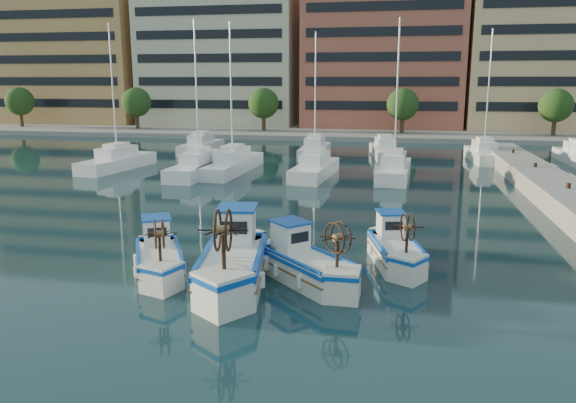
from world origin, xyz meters
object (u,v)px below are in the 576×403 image
(fishing_boat_a, at_px, (159,255))
(fishing_boat_c, at_px, (306,262))
(fishing_boat_b, at_px, (234,260))
(fishing_boat_d, at_px, (395,248))

(fishing_boat_a, bearing_deg, fishing_boat_c, -24.97)
(fishing_boat_c, bearing_deg, fishing_boat_b, 150.58)
(fishing_boat_a, bearing_deg, fishing_boat_b, -36.39)
(fishing_boat_b, height_order, fishing_boat_d, fishing_boat_b)
(fishing_boat_c, height_order, fishing_boat_d, fishing_boat_c)
(fishing_boat_a, relative_size, fishing_boat_c, 1.02)
(fishing_boat_c, distance_m, fishing_boat_d, 4.12)
(fishing_boat_a, distance_m, fishing_boat_c, 5.59)
(fishing_boat_c, xyz_separation_m, fishing_boat_d, (3.16, 2.64, -0.05))
(fishing_boat_b, bearing_deg, fishing_boat_c, 6.35)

